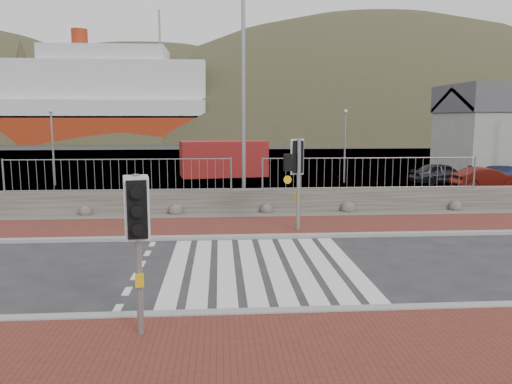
{
  "coord_description": "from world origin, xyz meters",
  "views": [
    {
      "loc": [
        -1.02,
        -11.75,
        3.6
      ],
      "look_at": [
        0.05,
        3.0,
        1.43
      ],
      "focal_mm": 35.0,
      "sensor_mm": 36.0,
      "label": 1
    }
  ],
  "objects": [
    {
      "name": "traffic_signal_far",
      "position": [
        1.41,
        3.68,
        2.19
      ],
      "size": [
        0.74,
        0.37,
        3.0
      ],
      "rotation": [
        0.0,
        0.0,
        3.37
      ],
      "color": "gray",
      "rests_on": "ground"
    },
    {
      "name": "stone_wall",
      "position": [
        0.0,
        7.3,
        0.45
      ],
      "size": [
        40.0,
        0.6,
        0.9
      ],
      "primitive_type": "cube",
      "color": "#4B453D",
      "rests_on": "ground"
    },
    {
      "name": "zebra_crossing",
      "position": [
        -0.0,
        0.0,
        0.01
      ],
      "size": [
        4.62,
        5.6,
        0.01
      ],
      "color": "silver",
      "rests_on": "ground"
    },
    {
      "name": "streetlight",
      "position": [
        0.09,
        8.09,
        5.12
      ],
      "size": [
        1.93,
        0.33,
        9.1
      ],
      "rotation": [
        0.0,
        0.0,
        -0.07
      ],
      "color": "gray",
      "rests_on": "ground"
    },
    {
      "name": "kerb_near",
      "position": [
        0.0,
        -3.0,
        0.05
      ],
      "size": [
        40.0,
        0.25,
        0.12
      ],
      "primitive_type": "cube",
      "color": "gray",
      "rests_on": "ground"
    },
    {
      "name": "railing",
      "position": [
        0.0,
        7.15,
        1.82
      ],
      "size": [
        18.07,
        0.07,
        1.22
      ],
      "color": "gray",
      "rests_on": "stone_wall"
    },
    {
      "name": "ground",
      "position": [
        0.0,
        0.0,
        0.0
      ],
      "size": [
        220.0,
        220.0,
        0.0
      ],
      "primitive_type": "plane",
      "color": "#28282B",
      "rests_on": "ground"
    },
    {
      "name": "car_a",
      "position": [
        11.28,
        14.94,
        0.59
      ],
      "size": [
        3.56,
        1.62,
        1.18
      ],
      "primitive_type": "imported",
      "rotation": [
        0.0,
        0.0,
        1.64
      ],
      "color": "black",
      "rests_on": "ground"
    },
    {
      "name": "hills_backdrop",
      "position": [
        6.74,
        87.9,
        -23.05
      ],
      "size": [
        254.0,
        90.0,
        100.0
      ],
      "color": "#323620",
      "rests_on": "ground"
    },
    {
      "name": "sidewalk_near",
      "position": [
        0.0,
        -5.0,
        0.04
      ],
      "size": [
        40.0,
        4.0,
        0.08
      ],
      "primitive_type": "cube",
      "color": "brown",
      "rests_on": "ground"
    },
    {
      "name": "water",
      "position": [
        0.0,
        62.9,
        0.0
      ],
      "size": [
        220.0,
        50.0,
        0.05
      ],
      "primitive_type": "cube",
      "color": "#3F4C54",
      "rests_on": "ground"
    },
    {
      "name": "car_b",
      "position": [
        12.63,
        12.77,
        0.56
      ],
      "size": [
        3.47,
        1.35,
        1.13
      ],
      "primitive_type": "imported",
      "rotation": [
        0.0,
        0.0,
        1.62
      ],
      "color": "#57110C",
      "rests_on": "ground"
    },
    {
      "name": "traffic_signal_near",
      "position": [
        -2.35,
        -3.79,
        1.97
      ],
      "size": [
        0.43,
        0.31,
        2.73
      ],
      "rotation": [
        0.0,
        0.0,
        0.2
      ],
      "color": "gray",
      "rests_on": "ground"
    },
    {
      "name": "sidewalk_far",
      "position": [
        0.0,
        4.5,
        0.04
      ],
      "size": [
        40.0,
        3.0,
        0.08
      ],
      "primitive_type": "cube",
      "color": "brown",
      "rests_on": "ground"
    },
    {
      "name": "gravel_strip",
      "position": [
        0.0,
        6.5,
        0.03
      ],
      "size": [
        40.0,
        1.5,
        0.06
      ],
      "primitive_type": "cube",
      "color": "#59544C",
      "rests_on": "ground"
    },
    {
      "name": "kerb_far",
      "position": [
        0.0,
        3.0,
        0.05
      ],
      "size": [
        40.0,
        0.25,
        0.12
      ],
      "primitive_type": "cube",
      "color": "gray",
      "rests_on": "ground"
    },
    {
      "name": "quay",
      "position": [
        0.0,
        27.9,
        0.0
      ],
      "size": [
        120.0,
        40.0,
        0.5
      ],
      "primitive_type": "cube",
      "color": "#4C4C4F",
      "rests_on": "ground"
    },
    {
      "name": "ferry",
      "position": [
        -24.65,
        67.9,
        5.36
      ],
      "size": [
        50.0,
        16.0,
        20.0
      ],
      "color": "maroon",
      "rests_on": "ground"
    },
    {
      "name": "shipping_container",
      "position": [
        -0.79,
        19.7,
        1.11
      ],
      "size": [
        5.61,
        3.04,
        2.22
      ],
      "primitive_type": "cube",
      "rotation": [
        0.0,
        0.0,
        0.16
      ],
      "color": "maroon",
      "rests_on": "ground"
    },
    {
      "name": "car_c",
      "position": [
        14.31,
        13.54,
        0.56
      ],
      "size": [
        4.04,
        1.99,
        1.13
      ],
      "primitive_type": "imported",
      "rotation": [
        0.0,
        0.0,
        1.46
      ],
      "color": "#141E3E",
      "rests_on": "ground"
    }
  ]
}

